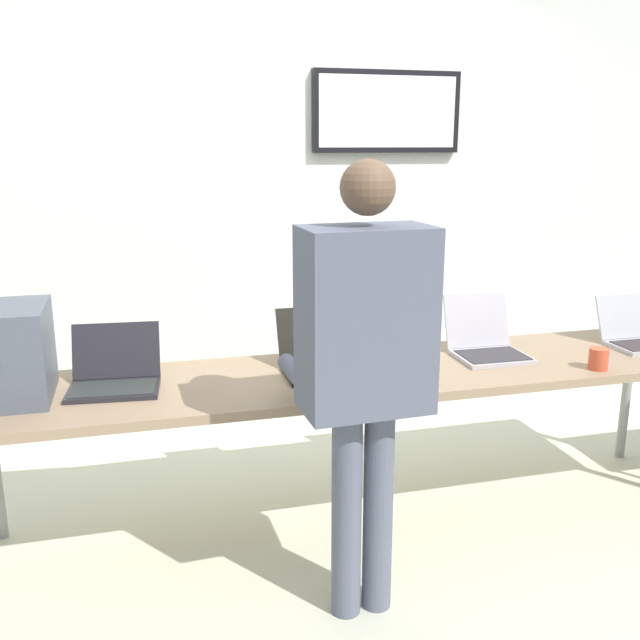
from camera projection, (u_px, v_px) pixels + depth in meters
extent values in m
cube|color=beige|center=(361.00, 520.00, 3.29)|extent=(8.00, 8.00, 0.04)
cube|color=silver|center=(304.00, 200.00, 4.00)|extent=(8.00, 0.06, 2.79)
cube|color=black|center=(387.00, 112.00, 3.94)|extent=(0.87, 0.05, 0.45)
cube|color=white|center=(388.00, 112.00, 3.93)|extent=(0.81, 0.02, 0.39)
cube|color=#977B5E|center=(364.00, 375.00, 3.11)|extent=(3.42, 0.70, 0.04)
cylinder|color=gray|center=(626.00, 399.00, 3.83)|extent=(0.05, 0.05, 0.69)
cube|color=#4F5662|center=(2.00, 354.00, 2.72)|extent=(0.35, 0.39, 0.37)
cube|color=#242328|center=(114.00, 390.00, 2.83)|extent=(0.38, 0.27, 0.02)
cube|color=#2B2E2D|center=(113.00, 388.00, 2.82)|extent=(0.35, 0.22, 0.00)
cube|color=#242328|center=(116.00, 350.00, 2.95)|extent=(0.37, 0.12, 0.23)
cube|color=white|center=(116.00, 350.00, 2.96)|extent=(0.34, 0.10, 0.20)
cube|color=black|center=(321.00, 373.00, 3.04)|extent=(0.31, 0.27, 0.02)
cube|color=#2F2F32|center=(321.00, 371.00, 3.02)|extent=(0.29, 0.21, 0.00)
cube|color=black|center=(311.00, 334.00, 3.18)|extent=(0.31, 0.12, 0.24)
cube|color=silver|center=(311.00, 335.00, 3.18)|extent=(0.28, 0.10, 0.21)
cube|color=#B2AEB4|center=(492.00, 357.00, 3.27)|extent=(0.33, 0.28, 0.02)
cube|color=#312F33|center=(493.00, 355.00, 3.25)|extent=(0.30, 0.22, 0.00)
cube|color=#B2AEB4|center=(476.00, 320.00, 3.40)|extent=(0.33, 0.10, 0.25)
cube|color=#28553B|center=(476.00, 320.00, 3.40)|extent=(0.30, 0.08, 0.23)
cube|color=#ADB0B7|center=(625.00, 316.00, 3.56)|extent=(0.31, 0.09, 0.21)
cube|color=navy|center=(624.00, 316.00, 3.56)|extent=(0.28, 0.08, 0.19)
cylinder|color=#555B6D|center=(346.00, 514.00, 2.52)|extent=(0.11, 0.11, 0.81)
cylinder|color=#555B6D|center=(378.00, 509.00, 2.56)|extent=(0.11, 0.11, 0.81)
cube|color=#555B6D|center=(366.00, 320.00, 2.36)|extent=(0.45, 0.28, 0.64)
sphere|color=brown|center=(368.00, 187.00, 2.25)|extent=(0.18, 0.18, 0.18)
cylinder|color=#555B6D|center=(297.00, 374.00, 2.65)|extent=(0.08, 0.32, 0.07)
cylinder|color=#555B6D|center=(377.00, 366.00, 2.75)|extent=(0.08, 0.32, 0.07)
cylinder|color=#CE4C2D|center=(598.00, 359.00, 3.11)|extent=(0.09, 0.09, 0.10)
cube|color=white|center=(386.00, 382.00, 2.96)|extent=(0.22, 0.30, 0.00)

